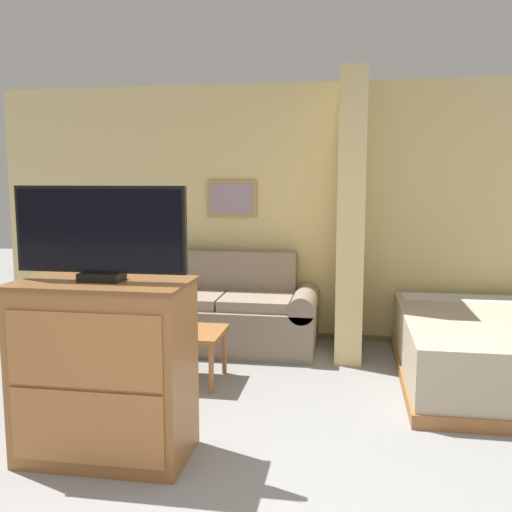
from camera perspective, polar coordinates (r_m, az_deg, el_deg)
wall_back at (r=5.88m, az=5.45°, el=4.22°), size 6.65×0.16×2.60m
wall_partition_pillar at (r=5.39m, az=9.47°, el=3.88°), size 0.24×0.84×2.60m
couch at (r=5.67m, az=-3.21°, el=-5.77°), size 1.84×0.84×0.92m
coffee_table at (r=4.72m, az=-6.78°, el=-8.08°), size 0.57×0.54×0.43m
side_table at (r=6.03m, az=-13.65°, el=-3.75°), size 0.49×0.49×0.56m
table_lamp at (r=5.97m, az=-13.76°, el=-0.39°), size 0.28×0.28×0.43m
tv_dresser at (r=3.54m, az=-14.87°, el=-10.97°), size 1.02×0.55×1.07m
tv at (r=3.37m, az=-15.34°, el=2.23°), size 1.02×0.16×0.55m
bed at (r=5.11m, az=24.15°, el=-8.58°), size 1.76×2.03×0.54m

